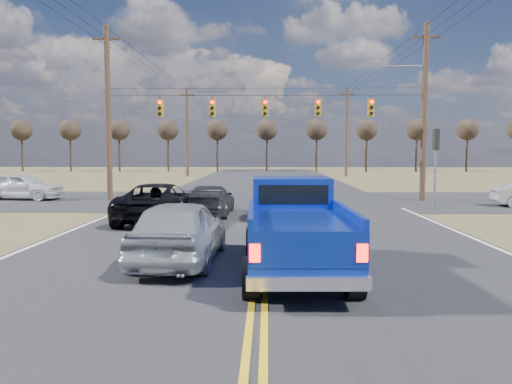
{
  "coord_description": "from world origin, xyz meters",
  "views": [
    {
      "loc": [
        0.18,
        -10.63,
        2.82
      ],
      "look_at": [
        -0.22,
        5.59,
        1.5
      ],
      "focal_mm": 35.0,
      "sensor_mm": 36.0,
      "label": 1
    }
  ],
  "objects_px": {
    "white_car_queue": "(283,202)",
    "cross_car_west": "(23,186)",
    "pickup_truck": "(295,228)",
    "black_suv": "(159,203)",
    "silver_suv": "(180,231)",
    "dgrey_car_queue": "(210,200)"
  },
  "relations": [
    {
      "from": "pickup_truck",
      "to": "black_suv",
      "type": "height_order",
      "value": "pickup_truck"
    },
    {
      "from": "silver_suv",
      "to": "white_car_queue",
      "type": "bearing_deg",
      "value": -107.52
    },
    {
      "from": "silver_suv",
      "to": "cross_car_west",
      "type": "relative_size",
      "value": 1.04
    },
    {
      "from": "white_car_queue",
      "to": "dgrey_car_queue",
      "type": "xyz_separation_m",
      "value": [
        -3.18,
        1.17,
        -0.06
      ]
    },
    {
      "from": "cross_car_west",
      "to": "silver_suv",
      "type": "bearing_deg",
      "value": -134.82
    },
    {
      "from": "black_suv",
      "to": "white_car_queue",
      "type": "height_order",
      "value": "black_suv"
    },
    {
      "from": "black_suv",
      "to": "cross_car_west",
      "type": "xyz_separation_m",
      "value": [
        -9.94,
        8.93,
        0.01
      ]
    },
    {
      "from": "white_car_queue",
      "to": "dgrey_car_queue",
      "type": "bearing_deg",
      "value": -21.55
    },
    {
      "from": "pickup_truck",
      "to": "dgrey_car_queue",
      "type": "distance_m",
      "value": 10.86
    },
    {
      "from": "pickup_truck",
      "to": "cross_car_west",
      "type": "distance_m",
      "value": 22.83
    },
    {
      "from": "pickup_truck",
      "to": "black_suv",
      "type": "distance_m",
      "value": 9.72
    },
    {
      "from": "silver_suv",
      "to": "cross_car_west",
      "type": "xyz_separation_m",
      "value": [
        -12.09,
        16.25,
        -0.03
      ]
    },
    {
      "from": "silver_suv",
      "to": "cross_car_west",
      "type": "height_order",
      "value": "silver_suv"
    },
    {
      "from": "white_car_queue",
      "to": "cross_car_west",
      "type": "relative_size",
      "value": 0.97
    },
    {
      "from": "silver_suv",
      "to": "dgrey_car_queue",
      "type": "distance_m",
      "value": 9.37
    },
    {
      "from": "silver_suv",
      "to": "cross_car_west",
      "type": "distance_m",
      "value": 20.25
    },
    {
      "from": "black_suv",
      "to": "cross_car_west",
      "type": "bearing_deg",
      "value": -41.93
    },
    {
      "from": "silver_suv",
      "to": "pickup_truck",
      "type": "bearing_deg",
      "value": 162.0
    },
    {
      "from": "black_suv",
      "to": "pickup_truck",
      "type": "bearing_deg",
      "value": 120.97
    },
    {
      "from": "dgrey_car_queue",
      "to": "cross_car_west",
      "type": "height_order",
      "value": "cross_car_west"
    },
    {
      "from": "black_suv",
      "to": "cross_car_west",
      "type": "distance_m",
      "value": 13.36
    },
    {
      "from": "dgrey_car_queue",
      "to": "silver_suv",
      "type": "bearing_deg",
      "value": 92.69
    }
  ]
}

